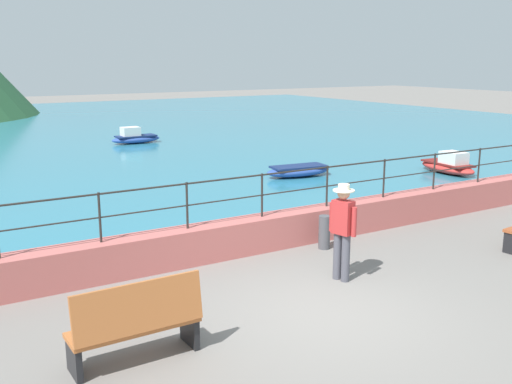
% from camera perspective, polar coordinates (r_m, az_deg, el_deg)
% --- Properties ---
extents(ground_plane, '(120.00, 120.00, 0.00)m').
position_cam_1_polar(ground_plane, '(9.40, 6.69, -11.55)').
color(ground_plane, slate).
extents(promenade_wall, '(20.00, 0.56, 0.70)m').
position_cam_1_polar(promenade_wall, '(11.78, -2.89, -4.57)').
color(promenade_wall, '#BC605B').
rests_on(promenade_wall, ground).
extents(railing, '(18.44, 0.04, 0.90)m').
position_cam_1_polar(railing, '(11.53, -2.94, 0.03)').
color(railing, '#282623').
rests_on(railing, promenade_wall).
extents(lake_water, '(64.00, 44.32, 0.06)m').
position_cam_1_polar(lake_water, '(33.20, -21.98, 5.18)').
color(lake_water, teal).
rests_on(lake_water, ground).
extents(bench_main, '(1.71, 0.58, 1.13)m').
position_cam_1_polar(bench_main, '(7.87, -11.50, -12.27)').
color(bench_main, '#B76633').
rests_on(bench_main, ground).
extents(person_walking, '(0.38, 0.56, 1.75)m').
position_cam_1_polar(person_walking, '(10.44, 8.38, -3.40)').
color(person_walking, '#4C4C56').
rests_on(person_walking, ground).
extents(bollard, '(0.24, 0.24, 0.70)m').
position_cam_1_polar(bollard, '(12.30, 6.64, -3.89)').
color(bollard, '#4C4C51').
rests_on(bollard, ground).
extents(boat_0, '(1.11, 2.37, 0.76)m').
position_cam_1_polar(boat_0, '(21.11, 18.16, 2.47)').
color(boat_0, red).
rests_on(boat_0, lake_water).
extents(boat_1, '(2.38, 1.14, 0.36)m').
position_cam_1_polar(boat_1, '(19.56, 4.14, 2.09)').
color(boat_1, '#2D4C9E').
rests_on(boat_1, lake_water).
extents(boat_2, '(2.31, 0.93, 0.76)m').
position_cam_1_polar(boat_2, '(27.91, -11.65, 5.20)').
color(boat_2, '#2D4C9E').
rests_on(boat_2, lake_water).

